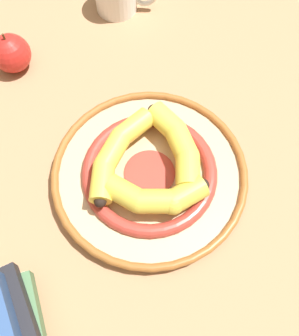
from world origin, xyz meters
The scene contains 6 objects.
ground_plane centered at (0.00, 0.00, 0.00)m, with size 2.80×2.80×0.00m, color #A87A56.
decorative_bowl centered at (0.01, -0.04, 0.02)m, with size 0.33×0.33×0.03m.
banana_a centered at (-0.02, 0.01, 0.05)m, with size 0.16×0.11×0.04m.
banana_b centered at (-0.01, -0.09, 0.05)m, with size 0.15×0.13×0.04m.
banana_c centered at (0.07, -0.03, 0.05)m, with size 0.07×0.20×0.04m.
apple centered at (0.36, -0.10, 0.04)m, with size 0.07×0.07×0.09m.
Camera 1 is at (-0.14, 0.20, 0.61)m, focal length 42.00 mm.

